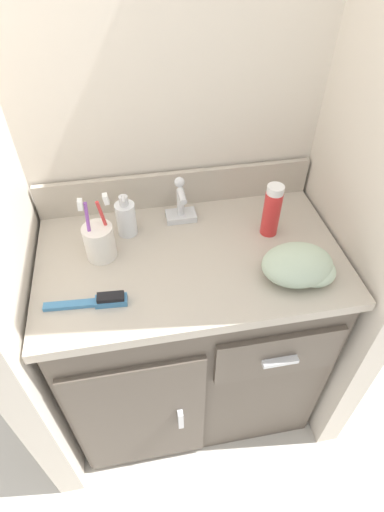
{
  "coord_description": "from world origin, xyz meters",
  "views": [
    {
      "loc": [
        -0.14,
        -0.77,
        1.55
      ],
      "look_at": [
        0.0,
        -0.02,
        0.81
      ],
      "focal_mm": 28.0,
      "sensor_mm": 36.0,
      "label": 1
    }
  ],
  "objects_px": {
    "shaving_cream_can": "(272,211)",
    "toothbrush_cup": "(99,241)",
    "soap_dispenser": "(126,218)",
    "hand_towel": "(301,266)",
    "hairbrush": "(98,301)"
  },
  "relations": [
    {
      "from": "toothbrush_cup",
      "to": "hand_towel",
      "type": "xyz_separation_m",
      "value": [
        0.5,
        -0.17,
        -0.01
      ]
    },
    {
      "from": "shaving_cream_can",
      "to": "hand_towel",
      "type": "relative_size",
      "value": 0.85
    },
    {
      "from": "soap_dispenser",
      "to": "hand_towel",
      "type": "height_order",
      "value": "soap_dispenser"
    },
    {
      "from": "shaving_cream_can",
      "to": "hand_towel",
      "type": "xyz_separation_m",
      "value": [
        0.02,
        -0.18,
        -0.04
      ]
    },
    {
      "from": "toothbrush_cup",
      "to": "hand_towel",
      "type": "relative_size",
      "value": 1.05
    },
    {
      "from": "toothbrush_cup",
      "to": "shaving_cream_can",
      "type": "xyz_separation_m",
      "value": [
        0.48,
        0.01,
        0.03
      ]
    },
    {
      "from": "toothbrush_cup",
      "to": "hand_towel",
      "type": "bearing_deg",
      "value": -19.13
    },
    {
      "from": "hairbrush",
      "to": "hand_towel",
      "type": "height_order",
      "value": "hand_towel"
    },
    {
      "from": "hairbrush",
      "to": "shaving_cream_can",
      "type": "bearing_deg",
      "value": 24.1
    },
    {
      "from": "hairbrush",
      "to": "hand_towel",
      "type": "bearing_deg",
      "value": 3.54
    },
    {
      "from": "toothbrush_cup",
      "to": "hairbrush",
      "type": "relative_size",
      "value": 0.97
    },
    {
      "from": "toothbrush_cup",
      "to": "soap_dispenser",
      "type": "height_order",
      "value": "toothbrush_cup"
    },
    {
      "from": "soap_dispenser",
      "to": "hairbrush",
      "type": "distance_m",
      "value": 0.27
    },
    {
      "from": "shaving_cream_can",
      "to": "toothbrush_cup",
      "type": "bearing_deg",
      "value": -178.67
    },
    {
      "from": "shaving_cream_can",
      "to": "hand_towel",
      "type": "bearing_deg",
      "value": -83.44
    }
  ]
}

